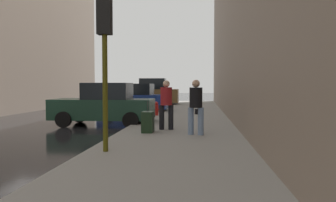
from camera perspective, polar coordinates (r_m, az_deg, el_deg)
ground_plane at (r=14.19m, az=-22.60°, el=-4.29°), size 120.00×120.00×0.00m
sidewalk at (r=12.53m, az=2.44°, el=-4.65°), size 4.00×40.00×0.15m
parked_dark_green_sedan at (r=14.11m, az=-11.03°, el=-0.71°), size 4.22×2.10×1.79m
parked_blue_sedan at (r=20.34m, az=-5.83°, el=0.37°), size 4.27×2.19×1.79m
parked_bronze_suv at (r=27.05m, az=-2.96°, el=1.36°), size 4.64×2.14×2.25m
fire_hydrant at (r=16.74m, az=-2.07°, el=-1.33°), size 0.42×0.22×0.70m
traffic_light at (r=7.78m, az=-10.96°, el=10.60°), size 0.32×0.32×3.60m
pedestrian_in_red_jacket at (r=11.35m, az=-0.31°, el=-0.20°), size 0.51×0.43×1.71m
pedestrian_in_jeans at (r=10.18m, az=4.88°, el=-0.55°), size 0.53×0.49×1.71m
rolling_suitcase at (r=10.75m, az=-3.53°, el=-3.65°), size 0.36×0.56×1.04m
duffel_bag at (r=17.61m, az=5.21°, el=-1.82°), size 0.32×0.44×0.28m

